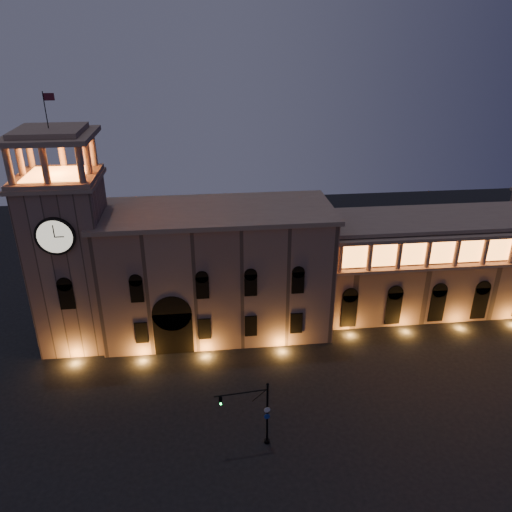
% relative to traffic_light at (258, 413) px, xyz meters
% --- Properties ---
extents(ground, '(160.00, 160.00, 0.00)m').
position_rel_traffic_light_xyz_m(ground, '(-1.00, 0.73, -4.01)').
color(ground, black).
rests_on(ground, ground).
extents(government_building, '(30.80, 12.80, 17.60)m').
position_rel_traffic_light_xyz_m(government_building, '(-3.08, 22.66, 4.76)').
color(government_building, '#826255').
rests_on(government_building, ground).
extents(clock_tower, '(9.80, 9.80, 32.40)m').
position_rel_traffic_light_xyz_m(clock_tower, '(-21.50, 21.71, 8.49)').
color(clock_tower, '#826255').
rests_on(clock_tower, ground).
extents(colonnade_wing, '(40.60, 11.50, 14.50)m').
position_rel_traffic_light_xyz_m(colonnade_wing, '(31.00, 24.65, 3.32)').
color(colonnade_wing, '#7D5D50').
rests_on(colonnade_wing, ground).
extents(traffic_light, '(5.55, 0.94, 7.63)m').
position_rel_traffic_light_xyz_m(traffic_light, '(0.00, 0.00, 0.00)').
color(traffic_light, black).
rests_on(traffic_light, ground).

